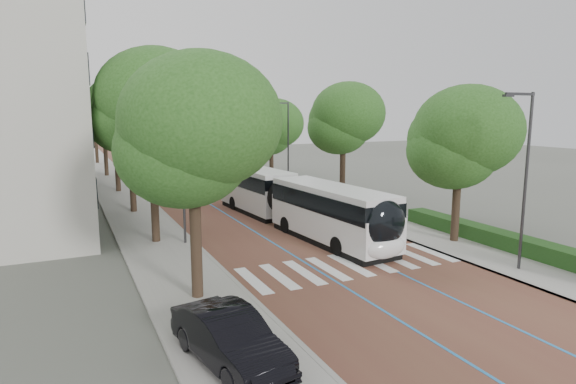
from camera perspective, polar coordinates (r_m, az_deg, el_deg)
ground at (r=22.59m, az=8.35°, el=-9.38°), size 160.00×160.00×0.00m
road at (r=59.42m, az=-13.44°, el=2.24°), size 11.00×140.00×0.02m
sidewalk_left at (r=58.37m, az=-20.66°, el=1.81°), size 4.00×140.00×0.12m
sidewalk_right at (r=61.36m, az=-6.57°, el=2.71°), size 4.00×140.00×0.12m
kerb_left at (r=58.54m, az=-18.81°, el=1.93°), size 0.20×140.00×0.14m
kerb_right at (r=60.78m, az=-8.27°, el=2.61°), size 0.20×140.00×0.14m
zebra_crossing at (r=23.48m, az=7.40°, el=-8.56°), size 10.55×3.60×0.01m
lane_line_left at (r=59.11m, az=-14.96°, el=2.15°), size 0.12×126.00×0.01m
lane_line_right at (r=59.76m, az=-11.94°, el=2.35°), size 0.12×126.00×0.01m
hedge at (r=28.34m, az=23.98°, el=-5.12°), size 1.20×14.00×0.80m
streetlight_near at (r=23.83m, az=26.18°, el=2.62°), size 1.82×0.20×8.00m
streetlight_far at (r=43.93m, az=-0.19°, el=6.32°), size 1.82×0.20×8.00m
lamp_post_left at (r=26.59m, az=-12.37°, el=2.48°), size 0.14×0.14×8.00m
trees_left at (r=40.27m, az=-19.10°, el=8.30°), size 6.34×60.68×10.09m
trees_right at (r=44.99m, az=0.68°, el=7.80°), size 6.02×47.92×8.94m
lead_bus at (r=30.13m, az=0.97°, el=-1.29°), size 3.89×18.53×3.20m
bus_queued_0 at (r=45.09m, az=-7.08°, el=2.25°), size 2.58×12.40×3.20m
bus_queued_1 at (r=57.96m, az=-11.76°, el=3.73°), size 3.24×12.52×3.20m
bus_queued_2 at (r=70.65m, az=-14.05°, el=4.65°), size 2.65×12.42×3.20m
bus_queued_3 at (r=83.85m, az=-15.84°, el=5.30°), size 2.74×12.44×3.20m
parked_car at (r=14.44m, az=-6.96°, el=-16.78°), size 2.49×4.96×1.56m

